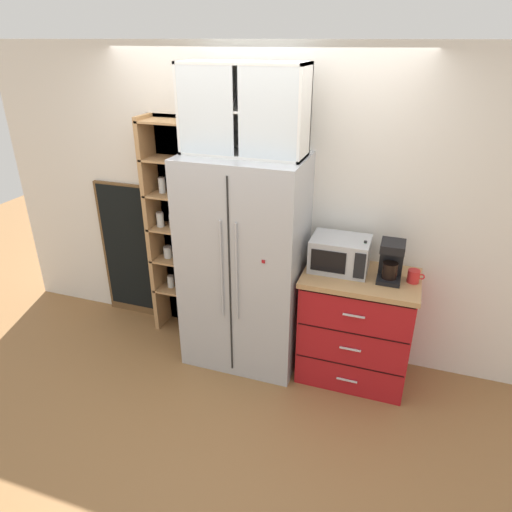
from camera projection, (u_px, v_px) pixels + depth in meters
name	position (u px, v px, depth m)	size (l,w,h in m)	color
ground_plane	(244.00, 355.00, 4.08)	(10.69, 10.69, 0.00)	olive
wall_back_cream	(259.00, 205.00, 3.88)	(4.99, 0.10, 2.55)	silver
refrigerator	(244.00, 264.00, 3.73)	(0.95, 0.65, 1.78)	#ADAFB5
pantry_shelf_column	(177.00, 228.00, 4.10)	(0.48, 0.29, 2.00)	brown
counter_cabinet	(356.00, 326.00, 3.67)	(0.87, 0.58, 0.93)	#A8161C
microwave	(340.00, 254.00, 3.51)	(0.44, 0.33, 0.26)	#ADAFB5
coffee_maker	(391.00, 260.00, 3.35)	(0.17, 0.20, 0.31)	black
mug_red	(414.00, 276.00, 3.36)	(0.12, 0.09, 0.10)	red
bottle_green	(363.00, 260.00, 3.44)	(0.06, 0.06, 0.28)	#285B33
upper_cabinet	(245.00, 110.00, 3.25)	(0.91, 0.32, 0.63)	silver
chalkboard_menu	(130.00, 251.00, 4.45)	(0.60, 0.04, 1.36)	brown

